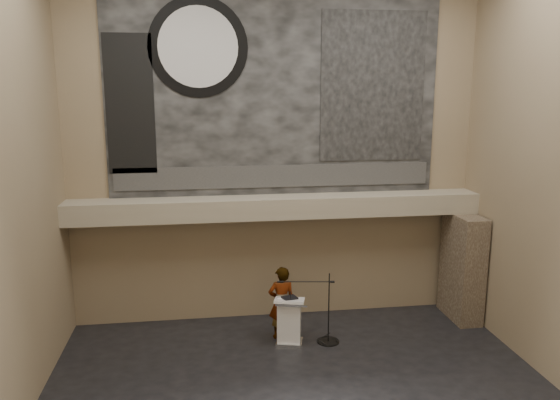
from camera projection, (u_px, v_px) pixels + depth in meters
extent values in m
plane|color=black|center=(304.00, 399.00, 10.34)|extent=(10.00, 10.00, 0.00)
cube|color=#867255|center=(275.00, 152.00, 13.36)|extent=(10.00, 0.02, 8.50)
cube|color=#867255|center=(380.00, 241.00, 5.60)|extent=(10.00, 0.02, 8.50)
cube|color=#867255|center=(1.00, 185.00, 8.78)|extent=(0.02, 8.00, 8.50)
cube|color=gray|center=(278.00, 207.00, 13.23)|extent=(10.00, 0.80, 0.50)
cylinder|color=#B2893D|center=(212.00, 221.00, 13.02)|extent=(0.04, 0.04, 0.06)
cylinder|color=#B2893D|center=(354.00, 216.00, 13.51)|extent=(0.04, 0.04, 0.06)
cube|color=black|center=(275.00, 91.00, 13.03)|extent=(8.00, 0.05, 5.00)
cube|color=#313131|center=(276.00, 176.00, 13.41)|extent=(7.76, 0.02, 0.55)
cylinder|color=black|center=(198.00, 47.00, 12.54)|extent=(2.30, 0.02, 2.30)
cylinder|color=silver|center=(198.00, 47.00, 12.52)|extent=(1.84, 0.02, 1.84)
cube|color=black|center=(373.00, 87.00, 13.31)|extent=(2.60, 0.02, 3.60)
cube|color=black|center=(130.00, 105.00, 12.58)|extent=(1.10, 0.02, 3.20)
cube|color=#47392B|center=(462.00, 267.00, 13.77)|extent=(0.60, 1.40, 2.70)
cube|color=silver|center=(289.00, 342.00, 12.55)|extent=(0.69, 0.59, 0.08)
cube|color=white|center=(289.00, 321.00, 12.45)|extent=(0.60, 0.48, 0.96)
cube|color=white|center=(289.00, 300.00, 12.32)|extent=(0.77, 0.62, 0.12)
cube|color=black|center=(290.00, 298.00, 12.35)|extent=(0.38, 0.34, 0.04)
cube|color=white|center=(284.00, 300.00, 12.27)|extent=(0.31, 0.36, 0.00)
imported|color=beige|center=(282.00, 302.00, 12.72)|extent=(0.67, 0.47, 1.74)
cylinder|color=black|center=(328.00, 341.00, 12.66)|extent=(0.52, 0.52, 0.02)
cylinder|color=black|center=(329.00, 308.00, 12.49)|extent=(0.03, 0.03, 1.67)
cylinder|color=black|center=(305.00, 282.00, 12.36)|extent=(1.23, 0.20, 0.02)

